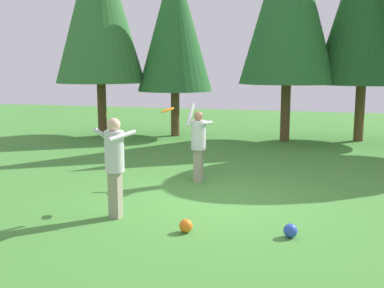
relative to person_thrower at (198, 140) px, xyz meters
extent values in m
plane|color=#478C38|center=(0.83, -1.39, -0.98)|extent=(40.00, 40.00, 0.00)
cube|color=gray|center=(0.00, 0.00, -0.60)|extent=(0.19, 0.22, 0.77)
cylinder|color=silver|center=(0.00, 0.00, 0.12)|extent=(0.34, 0.34, 0.67)
sphere|color=#8C6647|center=(0.00, 0.00, 0.56)|extent=(0.22, 0.22, 0.22)
cylinder|color=silver|center=(0.20, -0.03, 0.41)|extent=(0.16, 0.58, 0.12)
cylinder|color=silver|center=(-0.20, 0.03, 0.58)|extent=(0.13, 0.38, 0.52)
cube|color=gray|center=(-0.74, -2.93, -0.57)|extent=(0.19, 0.22, 0.83)
cylinder|color=silver|center=(-0.74, -2.93, 0.21)|extent=(0.34, 0.34, 0.73)
sphere|color=beige|center=(-0.74, -2.93, 0.68)|extent=(0.24, 0.24, 0.24)
cylinder|color=silver|center=(-0.93, -2.86, 0.45)|extent=(0.28, 0.55, 0.40)
cylinder|color=silver|center=(-0.56, -3.00, 0.50)|extent=(0.30, 0.61, 0.15)
cylinder|color=orange|center=(-0.22, -1.57, 0.83)|extent=(0.35, 0.35, 0.11)
sphere|color=orange|center=(0.68, -3.34, -0.87)|extent=(0.22, 0.22, 0.22)
sphere|color=blue|center=(2.33, -3.12, -0.87)|extent=(0.22, 0.22, 0.22)
cylinder|color=brown|center=(-2.79, 7.01, 0.59)|extent=(0.33, 0.33, 3.14)
cone|color=#28662D|center=(-2.79, 7.01, 3.26)|extent=(2.83, 2.83, 5.03)
cylinder|color=brown|center=(3.97, 7.51, 0.86)|extent=(0.34, 0.34, 3.68)
cylinder|color=brown|center=(1.41, 6.81, 0.88)|extent=(0.34, 0.34, 3.73)
cylinder|color=brown|center=(-5.49, 6.21, 0.87)|extent=(0.34, 0.34, 3.72)
cone|color=#337033|center=(-5.49, 6.21, 4.03)|extent=(3.34, 3.34, 5.94)
camera|label=1|loc=(2.77, -10.42, 1.68)|focal=44.50mm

